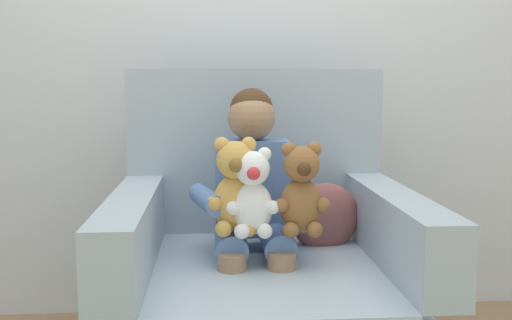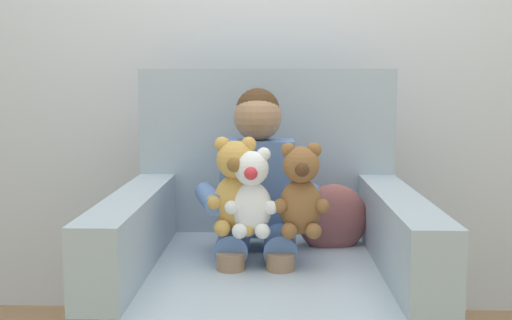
# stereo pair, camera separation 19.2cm
# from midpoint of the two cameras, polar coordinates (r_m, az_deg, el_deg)

# --- Properties ---
(back_wall) EXTENTS (6.00, 0.10, 2.60)m
(back_wall) POSITION_cam_midpoint_polar(r_m,az_deg,el_deg) (2.80, 3.16, 12.08)
(back_wall) COLOR silver
(back_wall) RESTS_ON ground
(armchair) EXTENTS (1.01, 1.04, 1.12)m
(armchair) POSITION_cam_midpoint_polar(r_m,az_deg,el_deg) (2.14, 3.57, -12.47)
(armchair) COLOR #9EADBC
(armchair) RESTS_ON ground
(seated_child) EXTENTS (0.45, 0.39, 0.82)m
(seated_child) POSITION_cam_midpoint_polar(r_m,az_deg,el_deg) (2.09, 2.75, -3.28)
(seated_child) COLOR #597AB7
(seated_child) RESTS_ON armchair
(plush_honey) EXTENTS (0.19, 0.15, 0.32)m
(plush_honey) POSITION_cam_midpoint_polar(r_m,az_deg,el_deg) (1.94, 0.87, -2.76)
(plush_honey) COLOR gold
(plush_honey) RESTS_ON armchair
(plush_white) EXTENTS (0.17, 0.14, 0.29)m
(plush_white) POSITION_cam_midpoint_polar(r_m,az_deg,el_deg) (1.91, 2.45, -3.35)
(plush_white) COLOR white
(plush_white) RESTS_ON armchair
(plush_brown) EXTENTS (0.18, 0.15, 0.30)m
(plush_brown) POSITION_cam_midpoint_polar(r_m,az_deg,el_deg) (1.92, 7.18, -3.12)
(plush_brown) COLOR brown
(plush_brown) RESTS_ON armchair
(throw_pillow) EXTENTS (0.27, 0.16, 0.26)m
(throw_pillow) POSITION_cam_midpoint_polar(r_m,az_deg,el_deg) (2.24, 9.79, -5.59)
(throw_pillow) COLOR #8C4C4C
(throw_pillow) RESTS_ON armchair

